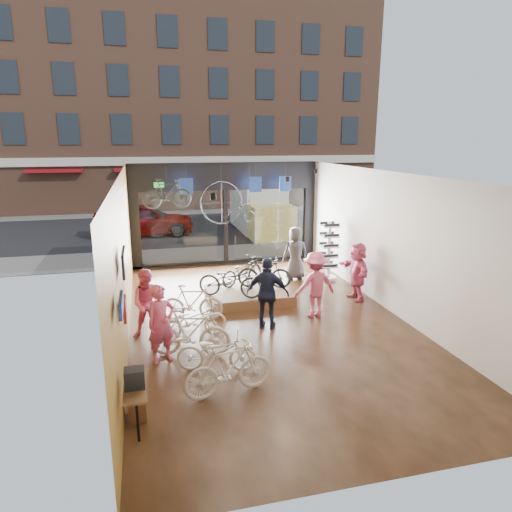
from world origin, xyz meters
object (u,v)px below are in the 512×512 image
object	(u,v)px
box_truck	(262,210)
floor_bike_3	(190,333)
floor_bike_4	(193,321)
floor_bike_1	(229,369)
street_car	(144,219)
customer_2	(268,293)
floor_bike_5	(192,302)
floor_bike_2	(216,351)
customer_3	(315,285)
hung_bike	(167,194)
customer_1	(148,304)
customer_4	(295,253)
sunglasses_rack	(329,251)
customer_5	(357,271)
penny_farthing	(231,204)
customer_0	(161,324)
display_platform	(249,295)
display_bike_mid	(264,273)
display_bike_right	(242,271)
display_bike_left	(230,280)

from	to	relation	value
box_truck	floor_bike_3	distance (m)	13.44
floor_bike_4	floor_bike_1	bearing A→B (deg)	-179.01
street_car	box_truck	bearing A→B (deg)	-99.91
customer_2	floor_bike_5	bearing A→B (deg)	-1.78
floor_bike_2	customer_3	xyz separation A→B (m)	(3.02, 2.31, 0.46)
floor_bike_4	hung_bike	bearing A→B (deg)	-4.38
customer_1	customer_4	bearing A→B (deg)	41.36
customer_2	sunglasses_rack	xyz separation A→B (m)	(3.06, 3.45, 0.08)
floor_bike_1	sunglasses_rack	distance (m)	7.77
customer_1	sunglasses_rack	distance (m)	6.80
floor_bike_2	customer_5	size ratio (longest dim) A/B	0.94
penny_farthing	customer_0	bearing A→B (deg)	-113.78
display_platform	customer_5	bearing A→B (deg)	-12.76
display_bike_mid	sunglasses_rack	xyz separation A→B (m)	(2.55, 1.23, 0.21)
customer_2	floor_bike_4	bearing A→B (deg)	30.87
box_truck	display_platform	bearing A→B (deg)	-106.90
display_bike_right	customer_3	world-z (taller)	customer_3
floor_bike_3	display_bike_left	distance (m)	3.11
floor_bike_1	display_platform	size ratio (longest dim) A/B	0.72
street_car	sunglasses_rack	bearing A→B (deg)	-146.53
floor_bike_5	hung_bike	world-z (taller)	hung_bike
display_bike_left	penny_farthing	world-z (taller)	penny_farthing
penny_farthing	hung_bike	bearing A→B (deg)	-173.73
floor_bike_3	floor_bike_4	size ratio (longest dim) A/B	1.08
sunglasses_rack	penny_farthing	size ratio (longest dim) A/B	1.08
floor_bike_1	floor_bike_2	bearing A→B (deg)	-5.18
floor_bike_2	customer_4	world-z (taller)	customer_4
customer_1	sunglasses_rack	size ratio (longest dim) A/B	0.85
customer_0	customer_4	distance (m)	6.80
customer_2	customer_3	size ratio (longest dim) A/B	1.03
customer_4	customer_5	size ratio (longest dim) A/B	1.04
floor_bike_2	penny_farthing	world-z (taller)	penny_farthing
customer_2	floor_bike_1	bearing A→B (deg)	88.19
display_bike_mid	hung_bike	distance (m)	4.16
street_car	box_truck	size ratio (longest dim) A/B	0.77
customer_4	sunglasses_rack	bearing A→B (deg)	163.56
street_car	customer_5	bearing A→B (deg)	-151.46
floor_bike_5	customer_5	size ratio (longest dim) A/B	0.94
customer_1	customer_3	bearing A→B (deg)	8.44
floor_bike_3	customer_5	bearing A→B (deg)	-49.09
floor_bike_3	display_bike_left	size ratio (longest dim) A/B	0.98
floor_bike_3	customer_1	distance (m)	1.52
floor_bike_2	customer_0	distance (m)	1.34
floor_bike_3	display_bike_left	bearing A→B (deg)	-12.14
floor_bike_4	customer_0	world-z (taller)	customer_0
floor_bike_3	display_platform	bearing A→B (deg)	-17.65
floor_bike_1	display_bike_mid	world-z (taller)	display_bike_mid
box_truck	customer_5	world-z (taller)	box_truck
floor_bike_1	customer_1	world-z (taller)	customer_1
floor_bike_5	sunglasses_rack	size ratio (longest dim) A/B	0.82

